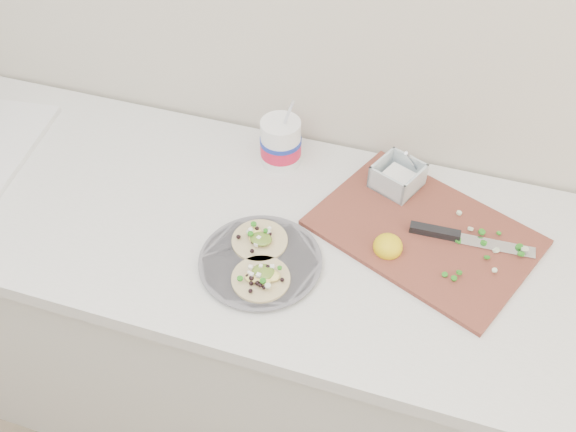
% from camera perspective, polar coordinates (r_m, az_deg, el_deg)
% --- Properties ---
extents(counter, '(2.44, 0.66, 0.90)m').
position_cam_1_polar(counter, '(1.87, -7.26, -8.61)').
color(counter, silver).
rests_on(counter, ground).
extents(taco_plate, '(0.27, 0.27, 0.04)m').
position_cam_1_polar(taco_plate, '(1.37, -2.48, -3.84)').
color(taco_plate, slate).
rests_on(taco_plate, counter).
extents(tub, '(0.10, 0.10, 0.23)m').
position_cam_1_polar(tub, '(1.57, -0.58, 6.77)').
color(tub, white).
rests_on(tub, counter).
extents(cutboard, '(0.55, 0.48, 0.07)m').
position_cam_1_polar(cutboard, '(1.47, 12.03, -0.72)').
color(cutboard, brown).
rests_on(cutboard, counter).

